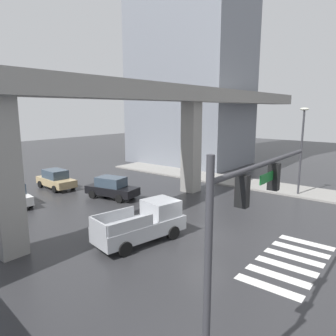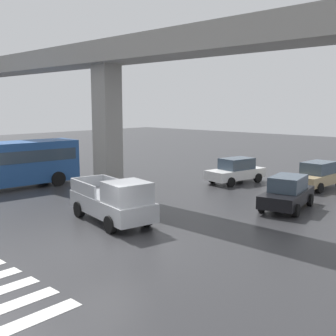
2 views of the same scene
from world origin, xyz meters
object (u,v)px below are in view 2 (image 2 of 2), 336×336
object	(u,v)px
pickup_truck	(114,202)
sedan_black	(287,193)
sedan_tan	(318,175)
sedan_white	(236,171)

from	to	relation	value
pickup_truck	sedan_black	bearing A→B (deg)	59.81
sedan_tan	sedan_white	size ratio (longest dim) A/B	0.97
sedan_tan	pickup_truck	bearing A→B (deg)	-103.72
pickup_truck	sedan_black	distance (m)	9.03
pickup_truck	sedan_black	world-z (taller)	pickup_truck
sedan_tan	sedan_black	bearing A→B (deg)	-80.21
sedan_tan	sedan_white	bearing A→B (deg)	-157.66
pickup_truck	sedan_white	bearing A→B (deg)	97.04
sedan_white	sedan_black	bearing A→B (deg)	-35.42
sedan_white	sedan_black	distance (m)	7.41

